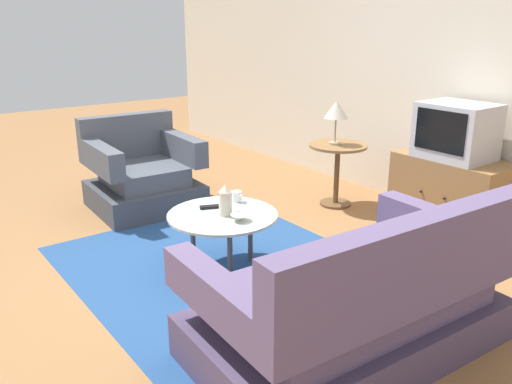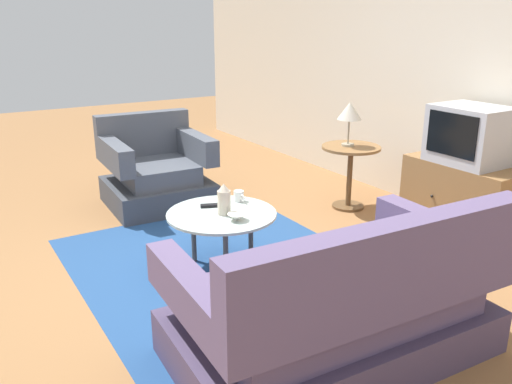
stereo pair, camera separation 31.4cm
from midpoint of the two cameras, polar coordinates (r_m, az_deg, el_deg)
name	(u,v)px [view 1 (the left image)]	position (r m, az deg, el deg)	size (l,w,h in m)	color
ground_plane	(222,269)	(3.86, -6.08, -8.35)	(16.00, 16.00, 0.00)	olive
back_wall	(441,62)	(5.10, 17.64, 13.24)	(9.00, 0.12, 2.70)	beige
area_rug	(224,269)	(3.87, -5.87, -8.27)	(2.35, 1.96, 0.00)	navy
armchair	(142,176)	(5.15, -13.97, 1.67)	(0.92, 0.97, 0.84)	#3E424B
couch	(356,305)	(2.85, 7.57, -12.09)	(1.04, 1.72, 0.88)	#4B3E5C
coffee_table	(223,218)	(3.71, -6.04, -2.90)	(0.77, 0.77, 0.42)	#B2C6C1
side_table	(337,161)	(5.03, 7.02, 3.29)	(0.54, 0.54, 0.60)	olive
tv_stand	(450,192)	(4.75, 18.50, -0.07)	(0.94, 0.52, 0.61)	olive
television	(456,131)	(4.60, 19.01, 6.22)	(0.56, 0.47, 0.46)	#B7B7BC
table_lamp	(336,111)	(4.94, 6.85, 8.69)	(0.22, 0.22, 0.41)	#9E937A
vase	(225,200)	(3.63, -5.80, -0.95)	(0.09, 0.09, 0.22)	beige
mug	(237,197)	(3.91, -4.35, -0.53)	(0.12, 0.07, 0.08)	white
bowl	(240,218)	(3.55, -4.29, -2.82)	(0.13, 0.13, 0.05)	silver
tv_remote_dark	(210,207)	(3.81, -7.30, -1.64)	(0.10, 0.16, 0.02)	black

